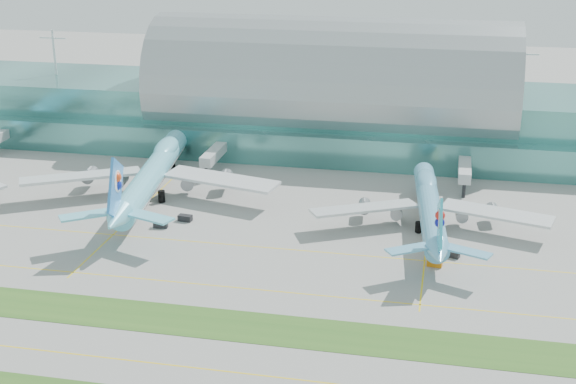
# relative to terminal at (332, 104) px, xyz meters

# --- Properties ---
(ground) EXTENTS (700.00, 700.00, 0.00)m
(ground) POSITION_rel_terminal_xyz_m (-0.01, -128.79, -14.23)
(ground) COLOR gray
(ground) RESTS_ON ground
(terminal) EXTENTS (340.00, 69.10, 36.00)m
(terminal) POSITION_rel_terminal_xyz_m (0.00, 0.00, 0.00)
(terminal) COLOR #3D7A75
(terminal) RESTS_ON ground
(grass_strip_far) EXTENTS (420.00, 12.00, 0.08)m
(grass_strip_far) POSITION_rel_terminal_xyz_m (-0.01, -126.79, -14.19)
(grass_strip_far) COLOR #2D591E
(grass_strip_far) RESTS_ON ground
(taxiline_b) EXTENTS (420.00, 0.35, 0.01)m
(taxiline_b) POSITION_rel_terminal_xyz_m (-0.01, -142.79, -14.22)
(taxiline_b) COLOR yellow
(taxiline_b) RESTS_ON ground
(taxiline_c) EXTENTS (420.00, 0.35, 0.01)m
(taxiline_c) POSITION_rel_terminal_xyz_m (-0.01, -110.79, -14.22)
(taxiline_c) COLOR yellow
(taxiline_c) RESTS_ON ground
(taxiline_d) EXTENTS (420.00, 0.35, 0.01)m
(taxiline_d) POSITION_rel_terminal_xyz_m (-0.01, -88.79, -14.22)
(taxiline_d) COLOR yellow
(taxiline_d) RESTS_ON ground
(airliner_b) EXTENTS (72.13, 82.50, 22.73)m
(airliner_b) POSITION_rel_terminal_xyz_m (-41.42, -59.91, -7.22)
(airliner_b) COLOR #67CBE3
(airliner_b) RESTS_ON ground
(airliner_c) EXTENTS (60.42, 68.90, 18.95)m
(airliner_c) POSITION_rel_terminal_xyz_m (35.21, -67.63, -8.38)
(airliner_c) COLOR #5CA8CC
(airliner_c) RESTS_ON ground
(gse_c) EXTENTS (3.74, 2.00, 1.57)m
(gse_c) POSITION_rel_terminal_xyz_m (-31.34, -81.96, -13.44)
(gse_c) COLOR black
(gse_c) RESTS_ON ground
(gse_d) EXTENTS (3.72, 2.28, 1.58)m
(gse_d) POSITION_rel_terminal_xyz_m (-26.73, -76.30, -13.44)
(gse_d) COLOR black
(gse_d) RESTS_ON ground
(gse_e) EXTENTS (3.60, 2.25, 1.62)m
(gse_e) POSITION_rel_terminal_xyz_m (37.54, -91.24, -13.42)
(gse_e) COLOR #CE700C
(gse_e) RESTS_ON ground
(gse_f) EXTENTS (3.73, 2.58, 1.48)m
(gse_f) POSITION_rel_terminal_xyz_m (41.40, -85.41, -13.49)
(gse_f) COLOR black
(gse_f) RESTS_ON ground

